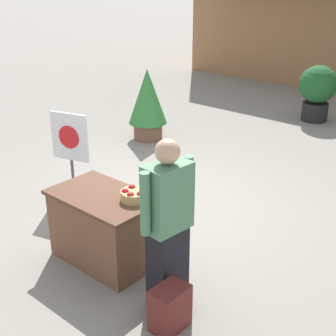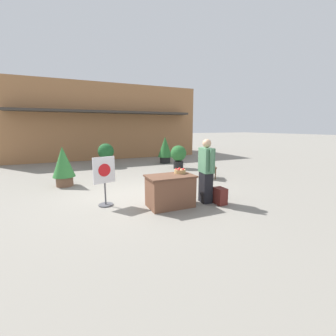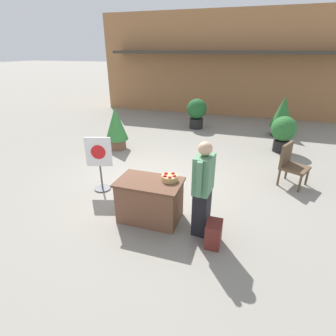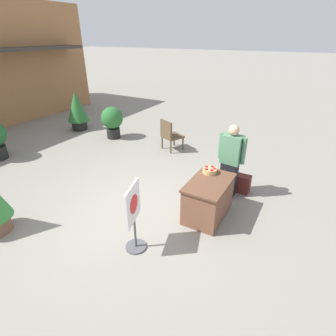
# 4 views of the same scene
# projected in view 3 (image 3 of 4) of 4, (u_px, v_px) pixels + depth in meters

# --- Properties ---
(ground_plane) EXTENTS (120.00, 120.00, 0.00)m
(ground_plane) POSITION_uv_depth(u_px,v_px,m) (154.00, 186.00, 6.10)
(ground_plane) COLOR gray
(storefront_building) EXTENTS (11.79, 5.51, 4.50)m
(storefront_building) POSITION_uv_depth(u_px,v_px,m) (228.00, 63.00, 13.80)
(storefront_building) COLOR #9E6B42
(storefront_building) RESTS_ON ground_plane
(display_table) EXTENTS (1.15, 0.72, 0.79)m
(display_table) POSITION_uv_depth(u_px,v_px,m) (150.00, 200.00, 4.77)
(display_table) COLOR brown
(display_table) RESTS_ON ground_plane
(apple_basket) EXTENTS (0.29, 0.29, 0.13)m
(apple_basket) POSITION_uv_depth(u_px,v_px,m) (170.00, 178.00, 4.61)
(apple_basket) COLOR tan
(apple_basket) RESTS_ON display_table
(person_visitor) EXTENTS (0.30, 0.61, 1.65)m
(person_visitor) POSITION_uv_depth(u_px,v_px,m) (203.00, 189.00, 4.24)
(person_visitor) COLOR black
(person_visitor) RESTS_ON ground_plane
(backpack) EXTENTS (0.24, 0.34, 0.42)m
(backpack) POSITION_uv_depth(u_px,v_px,m) (214.00, 234.00, 4.19)
(backpack) COLOR maroon
(backpack) RESTS_ON ground_plane
(poster_board) EXTENTS (0.55, 0.36, 1.23)m
(poster_board) POSITION_uv_depth(u_px,v_px,m) (100.00, 162.00, 5.69)
(poster_board) COLOR #4C4C51
(poster_board) RESTS_ON ground_plane
(patio_chair) EXTENTS (0.73, 0.73, 0.97)m
(patio_chair) POSITION_uv_depth(u_px,v_px,m) (291.00, 163.00, 6.00)
(patio_chair) COLOR brown
(patio_chair) RESTS_ON ground_plane
(potted_plant_near_right) EXTENTS (0.78, 0.78, 1.44)m
(potted_plant_near_right) POSITION_uv_depth(u_px,v_px,m) (282.00, 114.00, 9.34)
(potted_plant_near_right) COLOR black
(potted_plant_near_right) RESTS_ON ground_plane
(potted_plant_near_left) EXTENTS (0.77, 0.77, 1.16)m
(potted_plant_near_left) POSITION_uv_depth(u_px,v_px,m) (197.00, 112.00, 10.33)
(potted_plant_near_left) COLOR black
(potted_plant_near_left) RESTS_ON ground_plane
(potted_plant_far_right) EXTENTS (0.71, 0.71, 1.32)m
(potted_plant_far_right) POSITION_uv_depth(u_px,v_px,m) (116.00, 127.00, 8.11)
(potted_plant_far_right) COLOR brown
(potted_plant_far_right) RESTS_ON ground_plane
(potted_plant_far_left) EXTENTS (0.74, 0.74, 1.10)m
(potted_plant_far_left) POSITION_uv_depth(u_px,v_px,m) (283.00, 131.00, 7.92)
(potted_plant_far_left) COLOR black
(potted_plant_far_left) RESTS_ON ground_plane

